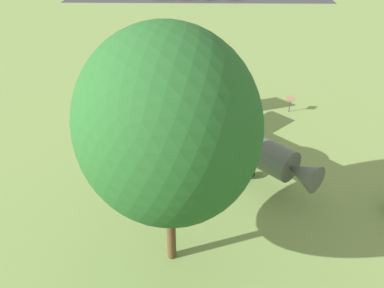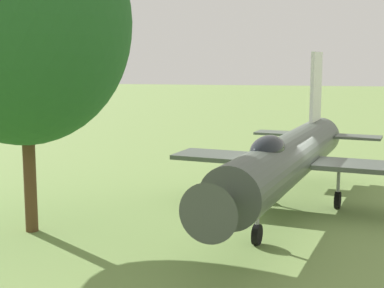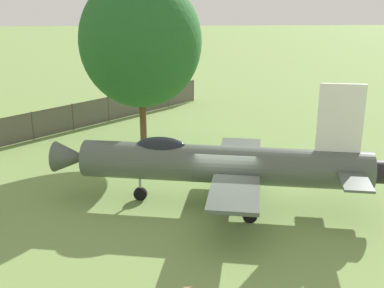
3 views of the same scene
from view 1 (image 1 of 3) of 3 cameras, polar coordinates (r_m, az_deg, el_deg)
name	(u,v)px [view 1 (image 1 of 3)]	position (r m, az deg, el deg)	size (l,w,h in m)	color
ground_plane	(201,150)	(24.42, 1.33, -0.88)	(200.00, 200.00, 0.00)	#75934C
display_jet	(206,124)	(23.21, 2.01, 2.79)	(14.20, 8.74, 5.50)	#4C564C
shade_tree	(167,127)	(14.10, -3.45, 2.34)	(6.66, 6.26, 9.87)	brown
info_plaque	(290,101)	(29.18, 13.50, 5.89)	(0.72, 0.66, 1.14)	#333333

